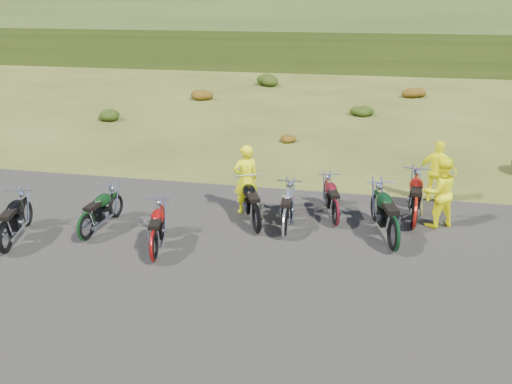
% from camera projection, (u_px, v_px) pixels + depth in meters
% --- Properties ---
extents(ground, '(300.00, 300.00, 0.00)m').
position_uv_depth(ground, '(248.00, 252.00, 11.42)').
color(ground, '#3A4316').
rests_on(ground, ground).
extents(gravel_pad, '(20.00, 12.00, 0.04)m').
position_uv_depth(gravel_pad, '(227.00, 301.00, 9.60)').
color(gravel_pad, black).
rests_on(gravel_pad, ground).
extents(hill_slope, '(300.00, 45.97, 9.37)m').
position_uv_depth(hill_slope, '(339.00, 45.00, 57.00)').
color(hill_slope, '#2D3D14').
rests_on(hill_slope, ground).
extents(hill_plateau, '(300.00, 90.00, 9.17)m').
position_uv_depth(hill_plateau, '(350.00, 20.00, 111.70)').
color(hill_plateau, '#2D3D14').
rests_on(hill_plateau, ground).
extents(shrub_1, '(1.03, 1.03, 0.61)m').
position_uv_depth(shrub_1, '(108.00, 113.00, 23.24)').
color(shrub_1, '#25360D').
rests_on(shrub_1, ground).
extents(shrub_2, '(1.30, 1.30, 0.77)m').
position_uv_depth(shrub_2, '(201.00, 93.00, 27.52)').
color(shrub_2, '#6B380D').
rests_on(shrub_2, ground).
extents(shrub_3, '(1.56, 1.56, 0.92)m').
position_uv_depth(shrub_3, '(269.00, 79.00, 31.81)').
color(shrub_3, '#25360D').
rests_on(shrub_3, ground).
extents(shrub_4, '(0.77, 0.77, 0.45)m').
position_uv_depth(shrub_4, '(286.00, 136.00, 19.79)').
color(shrub_4, '#6B380D').
rests_on(shrub_4, ground).
extents(shrub_5, '(1.03, 1.03, 0.61)m').
position_uv_depth(shrub_5, '(361.00, 109.00, 24.08)').
color(shrub_5, '#25360D').
rests_on(shrub_5, ground).
extents(shrub_6, '(1.30, 1.30, 0.77)m').
position_uv_depth(shrub_6, '(413.00, 90.00, 28.36)').
color(shrub_6, '#6B380D').
rests_on(shrub_6, ground).
extents(motorcycle_0, '(1.23, 2.20, 1.09)m').
position_uv_depth(motorcycle_0, '(8.00, 253.00, 11.35)').
color(motorcycle_0, black).
rests_on(motorcycle_0, ground).
extents(motorcycle_1, '(1.08, 2.07, 1.04)m').
position_uv_depth(motorcycle_1, '(155.00, 262.00, 11.00)').
color(motorcycle_1, maroon).
rests_on(motorcycle_1, ground).
extents(motorcycle_2, '(0.84, 2.02, 1.03)m').
position_uv_depth(motorcycle_2, '(88.00, 241.00, 11.93)').
color(motorcycle_2, black).
rests_on(motorcycle_2, ground).
extents(motorcycle_3, '(0.75, 2.05, 1.06)m').
position_uv_depth(motorcycle_3, '(284.00, 238.00, 12.08)').
color(motorcycle_3, silver).
rests_on(motorcycle_3, ground).
extents(motorcycle_4, '(1.10, 2.05, 1.02)m').
position_uv_depth(motorcycle_4, '(335.00, 226.00, 12.67)').
color(motorcycle_4, '#570E16').
rests_on(motorcycle_4, ground).
extents(motorcycle_5, '(1.52, 2.24, 1.12)m').
position_uv_depth(motorcycle_5, '(257.00, 234.00, 12.28)').
color(motorcycle_5, black).
rests_on(motorcycle_5, ground).
extents(motorcycle_6, '(0.96, 2.34, 1.20)m').
position_uv_depth(motorcycle_6, '(413.00, 229.00, 12.52)').
color(motorcycle_6, maroon).
rests_on(motorcycle_6, ground).
extents(motorcycle_7, '(1.28, 2.45, 1.23)m').
position_uv_depth(motorcycle_7, '(392.00, 251.00, 11.44)').
color(motorcycle_7, black).
rests_on(motorcycle_7, ground).
extents(person_middle, '(0.81, 0.74, 1.87)m').
position_uv_depth(person_middle, '(246.00, 180.00, 13.11)').
color(person_middle, '#F0EE0C').
rests_on(person_middle, ground).
extents(person_right_a, '(1.08, 0.98, 1.81)m').
position_uv_depth(person_right_a, '(439.00, 193.00, 12.35)').
color(person_right_a, '#F0EE0C').
rests_on(person_right_a, ground).
extents(person_right_b, '(1.09, 0.62, 1.76)m').
position_uv_depth(person_right_b, '(437.00, 173.00, 13.84)').
color(person_right_b, '#F0EE0C').
rests_on(person_right_b, ground).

